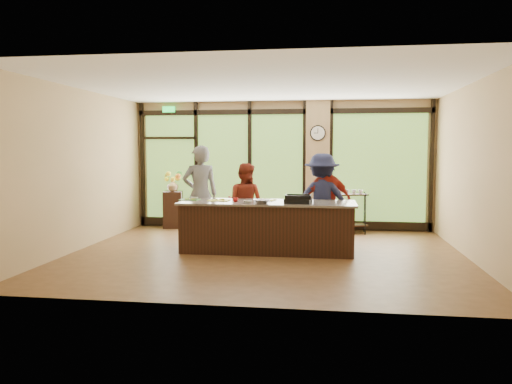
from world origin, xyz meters
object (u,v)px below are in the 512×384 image
(island_base, at_px, (268,227))
(flower_stand, at_px, (173,209))
(roasting_pan, at_px, (298,201))
(cook_left, at_px, (200,194))
(cook_right, at_px, (322,200))
(bar_cart, at_px, (350,207))

(island_base, relative_size, flower_stand, 3.54)
(roasting_pan, relative_size, flower_stand, 0.52)
(cook_left, distance_m, flower_stand, 2.16)
(cook_left, distance_m, cook_right, 2.43)
(roasting_pan, xyz_separation_m, flower_stand, (-3.15, 2.65, -0.52))
(island_base, bearing_deg, flower_stand, 136.47)
(cook_right, bearing_deg, island_base, 33.81)
(flower_stand, bearing_deg, roasting_pan, -50.77)
(flower_stand, distance_m, bar_cart, 4.18)
(flower_stand, bearing_deg, bar_cart, -13.19)
(cook_right, distance_m, roasting_pan, 1.02)
(cook_left, relative_size, flower_stand, 2.23)
(island_base, xyz_separation_m, flower_stand, (-2.58, 2.45, -0.00))
(island_base, relative_size, bar_cart, 3.16)
(flower_stand, bearing_deg, island_base, -54.26)
(cook_right, height_order, roasting_pan, cook_right)
(island_base, relative_size, cook_right, 1.73)
(island_base, distance_m, roasting_pan, 0.80)
(roasting_pan, bearing_deg, cook_left, 163.73)
(cook_right, bearing_deg, cook_left, -2.17)
(island_base, distance_m, bar_cart, 2.78)
(flower_stand, xyz_separation_m, bar_cart, (4.17, -0.18, 0.15))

